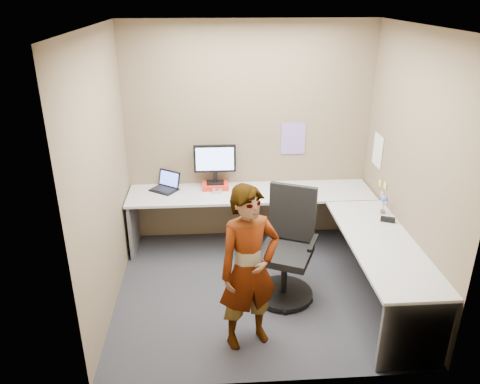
{
  "coord_description": "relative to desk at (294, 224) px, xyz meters",
  "views": [
    {
      "loc": [
        -0.48,
        -4.21,
        2.99
      ],
      "look_at": [
        -0.18,
        0.25,
        1.05
      ],
      "focal_mm": 35.0,
      "sensor_mm": 36.0,
      "label": 1
    }
  ],
  "objects": [
    {
      "name": "sticky_note_c",
      "position": [
        1.05,
        0.09,
        0.21
      ],
      "size": [
        0.01,
        0.07,
        0.07
      ],
      "primitive_type": "cube",
      "color": "pink",
      "rests_on": "wall_right"
    },
    {
      "name": "wall_back",
      "position": [
        -0.44,
        0.91,
        0.76
      ],
      "size": [
        3.0,
        0.0,
        3.0
      ],
      "primitive_type": "plane",
      "rotation": [
        1.57,
        0.0,
        0.0
      ],
      "color": "#756348",
      "rests_on": "ground"
    },
    {
      "name": "trackball_mouse",
      "position": [
        -0.84,
        0.58,
        0.17
      ],
      "size": [
        0.12,
        0.08,
        0.07
      ],
      "color": "#B7B7BC",
      "rests_on": "desk"
    },
    {
      "name": "person",
      "position": [
        -0.61,
        -1.17,
        0.18
      ],
      "size": [
        0.66,
        0.55,
        1.55
      ],
      "primitive_type": "imported",
      "rotation": [
        0.0,
        0.0,
        0.36
      ],
      "color": "#999399",
      "rests_on": "ground"
    },
    {
      "name": "calendar_purple",
      "position": [
        0.11,
        0.9,
        0.71
      ],
      "size": [
        0.3,
        0.01,
        0.4
      ],
      "primitive_type": "cube",
      "color": "#846BB7",
      "rests_on": "wall_back"
    },
    {
      "name": "paper_ream",
      "position": [
        -0.86,
        0.75,
        0.17
      ],
      "size": [
        0.32,
        0.24,
        0.06
      ],
      "primitive_type": "cube",
      "rotation": [
        0.0,
        0.0,
        0.0
      ],
      "color": "red",
      "rests_on": "desk"
    },
    {
      "name": "ground",
      "position": [
        -0.44,
        -0.39,
        -0.59
      ],
      "size": [
        3.0,
        3.0,
        0.0
      ],
      "primitive_type": "plane",
      "color": "#242429",
      "rests_on": "ground"
    },
    {
      "name": "sticky_note_a",
      "position": [
        1.05,
        0.16,
        0.36
      ],
      "size": [
        0.01,
        0.07,
        0.07
      ],
      "primitive_type": "cube",
      "color": "#F2E059",
      "rests_on": "wall_right"
    },
    {
      "name": "wall_right",
      "position": [
        1.06,
        -0.39,
        0.76
      ],
      "size": [
        0.0,
        2.7,
        2.7
      ],
      "primitive_type": "plane",
      "rotation": [
        1.57,
        0.0,
        -1.57
      ],
      "color": "#756348",
      "rests_on": "ground"
    },
    {
      "name": "ceiling",
      "position": [
        -0.44,
        -0.39,
        2.11
      ],
      "size": [
        3.0,
        3.0,
        0.0
      ],
      "primitive_type": "plane",
      "rotation": [
        3.14,
        0.0,
        0.0
      ],
      "color": "white",
      "rests_on": "wall_back"
    },
    {
      "name": "wall_left",
      "position": [
        -1.94,
        -0.39,
        0.76
      ],
      "size": [
        0.0,
        2.7,
        2.7
      ],
      "primitive_type": "plane",
      "rotation": [
        1.57,
        0.0,
        1.57
      ],
      "color": "#756348",
      "rests_on": "ground"
    },
    {
      "name": "sticky_note_b",
      "position": [
        1.05,
        0.21,
        0.23
      ],
      "size": [
        0.01,
        0.07,
        0.07
      ],
      "primitive_type": "cube",
      "color": "pink",
      "rests_on": "wall_right"
    },
    {
      "name": "office_chair",
      "position": [
        -0.15,
        -0.47,
        -0.11
      ],
      "size": [
        0.68,
        0.68,
        1.17
      ],
      "rotation": [
        0.0,
        0.0,
        -0.42
      ],
      "color": "black",
      "rests_on": "ground"
    },
    {
      "name": "stapler",
      "position": [
        0.94,
        -0.3,
        0.17
      ],
      "size": [
        0.15,
        0.1,
        0.05
      ],
      "primitive_type": "cube",
      "rotation": [
        0.0,
        0.0,
        -0.4
      ],
      "color": "black",
      "rests_on": "desk"
    },
    {
      "name": "laptop",
      "position": [
        -1.46,
        0.74,
        0.2
      ],
      "size": [
        0.4,
        0.39,
        0.22
      ],
      "rotation": [
        0.0,
        0.0,
        -0.62
      ],
      "color": "black",
      "rests_on": "desk"
    },
    {
      "name": "origami",
      "position": [
        -0.16,
        0.36,
        0.17
      ],
      "size": [
        0.1,
        0.1,
        0.06
      ],
      "primitive_type": "cone",
      "color": "white",
      "rests_on": "desk"
    },
    {
      "name": "sticky_note_d",
      "position": [
        1.05,
        0.31,
        0.33
      ],
      "size": [
        0.01,
        0.07,
        0.07
      ],
      "primitive_type": "cube",
      "color": "#F2E059",
      "rests_on": "wall_right"
    },
    {
      "name": "flower",
      "position": [
        0.96,
        -0.09,
        0.28
      ],
      "size": [
        0.07,
        0.07,
        0.22
      ],
      "color": "brown",
      "rests_on": "desk"
    },
    {
      "name": "desk",
      "position": [
        0.0,
        0.0,
        0.0
      ],
      "size": [
        2.98,
        2.58,
        0.73
      ],
      "color": "#ACACAC",
      "rests_on": "ground"
    },
    {
      "name": "monitor",
      "position": [
        -0.86,
        0.76,
        0.49
      ],
      "size": [
        0.51,
        0.15,
        0.48
      ],
      "rotation": [
        0.0,
        0.0,
        0.0
      ],
      "color": "black",
      "rests_on": "paper_ream"
    },
    {
      "name": "calendar_white",
      "position": [
        1.05,
        0.51,
        0.66
      ],
      "size": [
        0.01,
        0.28,
        0.38
      ],
      "primitive_type": "cube",
      "color": "white",
      "rests_on": "wall_right"
    }
  ]
}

